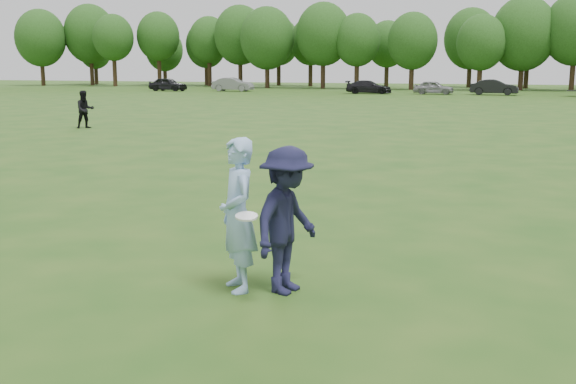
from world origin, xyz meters
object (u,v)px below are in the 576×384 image
object	(u,v)px
defender	(287,220)
car_b	(233,84)
car_f	(494,87)
car_a	(168,84)
car_d	(369,87)
player_far_a	(85,109)
thrower	(238,215)
car_e	(434,88)

from	to	relation	value
defender	car_b	xyz separation A→B (m)	(-27.21, 61.09, -0.18)
car_f	defender	bearing A→B (deg)	-178.16
defender	car_a	xyz separation A→B (m)	(-34.49, 59.77, -0.19)
defender	car_d	distance (m)	60.74
player_far_a	car_f	xyz separation A→B (m)	(16.29, 42.26, -0.11)
defender	car_b	distance (m)	66.88
thrower	car_f	xyz separation A→B (m)	(0.95, 60.69, -0.24)
car_a	car_f	bearing A→B (deg)	-84.34
thrower	car_e	world-z (taller)	thrower
player_far_a	car_e	distance (m)	43.32
thrower	car_e	bearing A→B (deg)	145.31
thrower	car_b	bearing A→B (deg)	164.30
car_d	car_e	bearing A→B (deg)	-88.39
car_e	car_f	bearing A→B (deg)	-86.10
car_a	car_b	xyz separation A→B (m)	(7.28, 1.32, 0.00)
car_a	car_f	distance (m)	34.84
car_a	car_d	size ratio (longest dim) A/B	0.95
thrower	car_f	bearing A→B (deg)	139.91
car_d	player_far_a	bearing A→B (deg)	169.30
car_e	car_a	bearing A→B (deg)	92.38
thrower	car_a	world-z (taller)	thrower
defender	car_e	world-z (taller)	defender
car_a	car_d	bearing A→B (deg)	-86.10
thrower	car_d	bearing A→B (deg)	151.35
car_a	car_e	world-z (taller)	car_a
car_b	car_a	bearing A→B (deg)	97.42
thrower	car_d	xyz separation A→B (m)	(-11.11, 59.72, -0.31)
car_a	car_e	size ratio (longest dim) A/B	1.11
defender	car_e	xyz separation A→B (m)	(-5.37, 60.32, -0.26)
defender	car_a	world-z (taller)	defender
thrower	car_f	size ratio (longest dim) A/B	0.43
car_d	car_e	size ratio (longest dim) A/B	1.17
player_far_a	defender	bearing A→B (deg)	-96.98
car_a	car_b	size ratio (longest dim) A/B	0.96
player_far_a	car_e	bearing A→B (deg)	27.81
player_far_a	car_d	distance (m)	41.50
car_d	car_e	xyz separation A→B (m)	(6.35, 0.72, 0.00)
defender	car_d	xyz separation A→B (m)	(-11.72, 59.60, -0.26)
car_b	car_d	bearing A→B (deg)	-98.35
player_far_a	car_d	xyz separation A→B (m)	(4.24, 41.29, -0.19)
defender	car_d	bearing A→B (deg)	23.98
thrower	car_e	size ratio (longest dim) A/B	0.50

